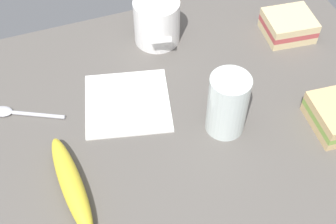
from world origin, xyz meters
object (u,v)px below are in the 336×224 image
Objects in this scene: glass_of_milk at (227,106)px; spoon at (17,113)px; coffee_mug_black at (157,21)px; banana at (71,184)px; sandwich_side at (288,26)px; paper_napkin at (128,103)px.

glass_of_milk is 36.49cm from spoon.
glass_of_milk reaches higher than coffee_mug_black.
sandwich_side is at bearing -156.70° from banana.
coffee_mug_black is 0.77× the size of paper_napkin.
sandwich_side reaches higher than banana.
spoon is 0.82× the size of paper_napkin.
banana is (49.01, 21.11, -0.54)cm from sandwich_side.
coffee_mug_black is 25.32cm from glass_of_milk.
paper_napkin is at bearing -132.55° from banana.
banana is (27.08, 3.52, -3.52)cm from glass_of_milk.
sandwich_side is 28.28cm from glass_of_milk.
spoon reaches higher than paper_napkin.
glass_of_milk is at bearing 98.04° from coffee_mug_black.
spoon is at bearing -24.03° from glass_of_milk.
glass_of_milk is 0.76× the size of paper_napkin.
banana is at bearing 7.40° from glass_of_milk.
coffee_mug_black is 0.61× the size of banana.
sandwich_side is 0.89× the size of glass_of_milk.
banana is at bearing 47.45° from paper_napkin.
banana is 1.26× the size of paper_napkin.
coffee_mug_black is at bearing -129.47° from banana.
banana is 1.53× the size of spoon.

